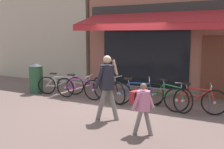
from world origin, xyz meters
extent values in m
plane|color=brown|center=(0.00, 0.00, 0.00)|extent=(160.00, 160.00, 0.00)
cube|color=#8E5647|center=(0.58, 4.24, 2.87)|extent=(6.30, 3.00, 5.74)
cube|color=black|center=(-0.11, 2.72, 1.25)|extent=(3.46, 0.04, 2.20)
cube|color=#5B2D1E|center=(2.47, 2.72, 1.05)|extent=(0.90, 0.04, 2.10)
cube|color=#282623|center=(0.58, 2.72, 3.02)|extent=(5.98, 0.06, 0.44)
cube|color=maroon|center=(0.58, 1.97, 2.70)|extent=(5.67, 1.55, 0.50)
cube|color=maroon|center=(0.58, 1.20, 2.37)|extent=(5.67, 0.03, 0.20)
cube|color=tan|center=(-5.62, 4.74, 2.70)|extent=(5.69, 4.00, 5.41)
cylinder|color=#47494F|center=(0.06, 0.68, 0.55)|extent=(5.38, 0.04, 0.04)
cylinder|color=#47494F|center=(-2.58, 0.68, 0.28)|extent=(0.04, 0.04, 0.55)
cylinder|color=#47494F|center=(2.70, 0.68, 0.28)|extent=(0.04, 0.04, 0.55)
torus|color=black|center=(-1.93, 0.82, 0.32)|extent=(0.62, 0.32, 0.65)
cylinder|color=#9E9EA3|center=(-1.93, 0.82, 0.32)|extent=(0.09, 0.09, 0.07)
torus|color=black|center=(-2.87, 0.40, 0.32)|extent=(0.62, 0.32, 0.65)
cylinder|color=#9E9EA3|center=(-2.87, 0.40, 0.32)|extent=(0.09, 0.09, 0.07)
cylinder|color=#BCB7B2|center=(-2.28, 0.66, 0.47)|extent=(0.54, 0.26, 0.35)
cylinder|color=#BCB7B2|center=(-2.32, 0.64, 0.63)|extent=(0.59, 0.29, 0.05)
cylinder|color=#BCB7B2|center=(-2.57, 0.53, 0.48)|extent=(0.11, 0.09, 0.34)
cylinder|color=#BCB7B2|center=(-2.70, 0.47, 0.32)|extent=(0.34, 0.18, 0.05)
cylinder|color=#BCB7B2|center=(-2.74, 0.45, 0.48)|extent=(0.30, 0.15, 0.34)
cylinder|color=#BCB7B2|center=(-1.98, 0.80, 0.48)|extent=(0.14, 0.10, 0.31)
cylinder|color=#9E9EA3|center=(-2.62, 0.50, 0.69)|extent=(0.06, 0.05, 0.11)
cube|color=black|center=(-2.63, 0.49, 0.76)|extent=(0.26, 0.19, 0.05)
cylinder|color=#9E9EA3|center=(-2.03, 0.77, 0.70)|extent=(0.04, 0.04, 0.14)
cylinder|color=#9E9EA3|center=(-2.03, 0.77, 0.77)|extent=(0.24, 0.48, 0.04)
torus|color=black|center=(-0.89, 0.42, 0.35)|extent=(0.70, 0.17, 0.70)
cylinder|color=#9E9EA3|center=(-0.89, 0.42, 0.35)|extent=(0.08, 0.07, 0.07)
torus|color=black|center=(-1.96, 0.32, 0.35)|extent=(0.70, 0.17, 0.70)
cylinder|color=#9E9EA3|center=(-1.96, 0.32, 0.35)|extent=(0.08, 0.07, 0.07)
cylinder|color=#892D7A|center=(-1.30, 0.37, 0.50)|extent=(0.60, 0.06, 0.37)
cylinder|color=#892D7A|center=(-1.34, 0.35, 0.68)|extent=(0.66, 0.10, 0.05)
cylinder|color=#892D7A|center=(-1.63, 0.34, 0.51)|extent=(0.12, 0.08, 0.37)
cylinder|color=#892D7A|center=(-1.77, 0.34, 0.34)|extent=(0.38, 0.07, 0.05)
cylinder|color=#892D7A|center=(-1.81, 0.32, 0.52)|extent=(0.32, 0.03, 0.36)
cylinder|color=#892D7A|center=(-0.95, 0.40, 0.51)|extent=(0.16, 0.08, 0.34)
cylinder|color=#9E9EA3|center=(-1.68, 0.31, 0.74)|extent=(0.06, 0.04, 0.11)
cube|color=black|center=(-1.69, 0.31, 0.81)|extent=(0.25, 0.13, 0.06)
cylinder|color=#9E9EA3|center=(-1.01, 0.38, 0.74)|extent=(0.03, 0.04, 0.14)
cylinder|color=#9E9EA3|center=(-1.01, 0.37, 0.81)|extent=(0.07, 0.52, 0.07)
torus|color=black|center=(0.09, 0.31, 0.36)|extent=(0.69, 0.40, 0.73)
cylinder|color=#9E9EA3|center=(0.09, 0.31, 0.36)|extent=(0.09, 0.09, 0.07)
torus|color=black|center=(-0.91, 0.80, 0.36)|extent=(0.69, 0.40, 0.73)
cylinder|color=#9E9EA3|center=(-0.91, 0.80, 0.36)|extent=(0.09, 0.09, 0.07)
cylinder|color=black|center=(-0.29, 0.49, 0.53)|extent=(0.56, 0.33, 0.39)
cylinder|color=black|center=(-0.34, 0.49, 0.71)|extent=(0.63, 0.33, 0.05)
cylinder|color=black|center=(-0.60, 0.64, 0.53)|extent=(0.12, 0.05, 0.39)
cylinder|color=black|center=(-0.73, 0.72, 0.35)|extent=(0.37, 0.20, 0.05)
cylinder|color=black|center=(-0.77, 0.72, 0.54)|extent=(0.30, 0.20, 0.38)
cylinder|color=black|center=(0.03, 0.33, 0.54)|extent=(0.16, 0.08, 0.35)
cylinder|color=#9E9EA3|center=(-0.66, 0.65, 0.77)|extent=(0.06, 0.04, 0.11)
cube|color=black|center=(-0.67, 0.65, 0.84)|extent=(0.26, 0.20, 0.06)
cylinder|color=#9E9EA3|center=(-0.03, 0.34, 0.78)|extent=(0.04, 0.04, 0.14)
cylinder|color=#9E9EA3|center=(-0.03, 0.34, 0.85)|extent=(0.25, 0.48, 0.06)
torus|color=black|center=(1.05, 0.74, 0.35)|extent=(0.70, 0.40, 0.71)
cylinder|color=#9E9EA3|center=(1.05, 0.74, 0.35)|extent=(0.09, 0.09, 0.08)
torus|color=black|center=(0.14, 0.34, 0.35)|extent=(0.70, 0.40, 0.71)
cylinder|color=#9E9EA3|center=(0.14, 0.34, 0.35)|extent=(0.09, 0.09, 0.08)
cylinder|color=#1E4793|center=(0.71, 0.57, 0.51)|extent=(0.53, 0.22, 0.38)
cylinder|color=#1E4793|center=(0.69, 0.53, 0.69)|extent=(0.57, 0.28, 0.05)
cylinder|color=#1E4793|center=(0.43, 0.44, 0.52)|extent=(0.10, 0.11, 0.37)
cylinder|color=#1E4793|center=(0.30, 0.41, 0.34)|extent=(0.33, 0.17, 0.05)
cylinder|color=#1E4793|center=(0.28, 0.37, 0.53)|extent=(0.30, 0.11, 0.37)
cylinder|color=#1E4793|center=(1.01, 0.70, 0.52)|extent=(0.13, 0.12, 0.34)
cylinder|color=#9E9EA3|center=(0.40, 0.40, 0.75)|extent=(0.06, 0.06, 0.11)
cube|color=black|center=(0.39, 0.39, 0.82)|extent=(0.26, 0.19, 0.06)
cylinder|color=#9E9EA3|center=(0.97, 0.65, 0.75)|extent=(0.04, 0.05, 0.14)
cylinder|color=#9E9EA3|center=(0.97, 0.64, 0.82)|extent=(0.23, 0.48, 0.08)
torus|color=black|center=(2.07, 0.36, 0.35)|extent=(0.69, 0.44, 0.71)
cylinder|color=#9E9EA3|center=(2.07, 0.36, 0.35)|extent=(0.09, 0.09, 0.08)
torus|color=black|center=(1.10, 0.85, 0.35)|extent=(0.69, 0.44, 0.71)
cylinder|color=#9E9EA3|center=(1.10, 0.85, 0.35)|extent=(0.09, 0.09, 0.08)
cylinder|color=#23703D|center=(1.71, 0.57, 0.51)|extent=(0.57, 0.26, 0.37)
cylinder|color=#23703D|center=(1.68, 0.61, 0.69)|extent=(0.61, 0.33, 0.05)
cylinder|color=#23703D|center=(1.41, 0.72, 0.51)|extent=(0.10, 0.12, 0.37)
cylinder|color=#23703D|center=(1.27, 0.76, 0.34)|extent=(0.36, 0.20, 0.05)
cylinder|color=#23703D|center=(1.24, 0.80, 0.52)|extent=(0.32, 0.13, 0.37)
cylinder|color=#23703D|center=(2.03, 0.41, 0.51)|extent=(0.13, 0.14, 0.34)
cylinder|color=#9E9EA3|center=(1.38, 0.77, 0.74)|extent=(0.05, 0.06, 0.11)
cube|color=black|center=(1.37, 0.78, 0.81)|extent=(0.26, 0.20, 0.06)
cylinder|color=#9E9EA3|center=(1.99, 0.46, 0.75)|extent=(0.04, 0.05, 0.14)
cylinder|color=#9E9EA3|center=(1.99, 0.47, 0.82)|extent=(0.25, 0.47, 0.09)
torus|color=black|center=(2.86, 0.58, 0.35)|extent=(0.70, 0.22, 0.70)
cylinder|color=#9E9EA3|center=(2.86, 0.58, 0.35)|extent=(0.08, 0.08, 0.07)
torus|color=black|center=(1.89, 0.36, 0.35)|extent=(0.70, 0.22, 0.70)
cylinder|color=#9E9EA3|center=(1.89, 0.36, 0.35)|extent=(0.08, 0.08, 0.07)
cylinder|color=#B21E1E|center=(2.49, 0.49, 0.51)|extent=(0.55, 0.14, 0.38)
cylinder|color=#B21E1E|center=(2.46, 0.48, 0.69)|extent=(0.60, 0.17, 0.05)
cylinder|color=#B21E1E|center=(2.20, 0.42, 0.52)|extent=(0.11, 0.07, 0.37)
cylinder|color=#B21E1E|center=(2.06, 0.40, 0.34)|extent=(0.35, 0.11, 0.05)
cylinder|color=#B21E1E|center=(2.03, 0.39, 0.52)|extent=(0.30, 0.09, 0.37)
cylinder|color=#B21E1E|center=(2.81, 0.56, 0.52)|extent=(0.14, 0.07, 0.34)
cylinder|color=#9E9EA3|center=(2.15, 0.41, 0.75)|extent=(0.06, 0.04, 0.11)
cube|color=black|center=(2.13, 0.40, 0.82)|extent=(0.26, 0.15, 0.05)
cylinder|color=#9E9EA3|center=(2.75, 0.54, 0.75)|extent=(0.03, 0.03, 0.14)
cylinder|color=#9E9EA3|center=(2.75, 0.54, 0.82)|extent=(0.14, 0.51, 0.04)
cylinder|color=slate|center=(0.68, -1.04, 0.39)|extent=(0.35, 0.15, 0.81)
cylinder|color=slate|center=(0.43, -1.21, 0.39)|extent=(0.35, 0.15, 0.81)
cylinder|color=black|center=(0.56, -1.13, 1.08)|extent=(0.40, 0.40, 0.61)
sphere|color=tan|center=(0.56, -1.13, 1.52)|extent=(0.20, 0.20, 0.20)
cylinder|color=black|center=(0.44, -1.32, 1.08)|extent=(0.29, 0.14, 0.55)
cylinder|color=black|center=(0.64, -0.92, 1.22)|extent=(0.23, 0.18, 0.28)
cylinder|color=tan|center=(0.67, -0.93, 1.31)|extent=(0.17, 0.20, 0.42)
cube|color=black|center=(0.64, -0.97, 1.50)|extent=(0.03, 0.07, 0.14)
cylinder|color=slate|center=(1.88, -1.64, 0.27)|extent=(0.26, 0.14, 0.56)
cylinder|color=slate|center=(1.69, -1.77, 0.27)|extent=(0.26, 0.14, 0.56)
cylinder|color=#B26684|center=(1.79, -1.70, 0.75)|extent=(0.34, 0.34, 0.42)
sphere|color=brown|center=(1.79, -1.70, 1.05)|extent=(0.14, 0.14, 0.14)
cylinder|color=#B26684|center=(1.69, -1.85, 0.75)|extent=(0.21, 0.10, 0.38)
cylinder|color=#B26684|center=(1.88, -1.55, 0.75)|extent=(0.21, 0.10, 0.38)
cube|color=maroon|center=(1.57, -1.66, 0.80)|extent=(0.19, 0.27, 0.25)
cylinder|color=#23472D|center=(-3.39, 0.40, 0.50)|extent=(0.49, 0.49, 0.99)
cone|color=#33353A|center=(-3.39, 0.40, 1.04)|extent=(0.50, 0.50, 0.10)
camera|label=1|loc=(4.08, -7.06, 2.13)|focal=45.00mm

